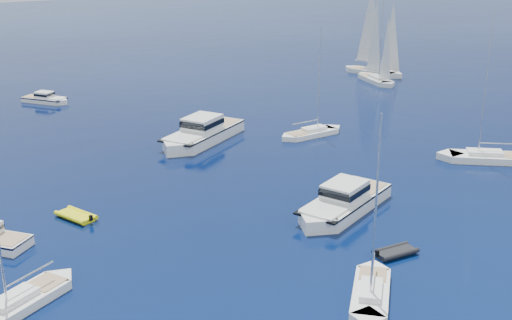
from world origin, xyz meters
The scene contains 12 objects.
ground centered at (0.00, 0.00, 0.00)m, with size 400.00×400.00×0.00m, color #081F52.
motor_cruiser_centre centered at (0.99, 12.81, 0.00)m, with size 3.75×12.24×3.21m, color silver, non-canonical shape.
motor_cruiser_distant centered at (-0.61, 36.41, 0.00)m, with size 4.16×13.61×3.57m, color white, non-canonical shape.
motor_cruiser_horizon centered at (-11.08, 62.90, 0.00)m, with size 2.23×7.29×1.91m, color white, non-canonical shape.
sailboat_fore centered at (-5.91, 0.75, 0.00)m, with size 2.29×8.80×12.94m, color white, non-canonical shape.
sailboat_mid_r centered at (21.66, 15.65, 0.00)m, with size 2.82×10.85×15.95m, color white, non-canonical shape.
sailboat_mid_l centered at (-25.55, 10.99, 0.00)m, with size 2.43×9.34×13.72m, color white, non-canonical shape.
sailboat_centre centered at (11.22, 32.03, 0.00)m, with size 2.27×8.71×12.81m, color white, non-canonical shape.
sailboat_sails_r centered at (39.33, 55.13, 0.00)m, with size 2.85×10.97×16.13m, color silver, non-canonical shape.
sailboat_sails_far centered at (35.93, 50.40, 0.00)m, with size 2.57×9.88×14.53m, color silver, non-canonical shape.
tender_yellow centered at (-18.61, 22.68, 0.00)m, with size 2.04×3.72×0.95m, color #F0EC0E, non-canonical shape.
tender_grey_near centered at (-0.49, 4.56, 0.00)m, with size 1.87×3.36×0.95m, color black, non-canonical shape.
Camera 1 is at (-31.46, -28.35, 22.46)m, focal length 47.41 mm.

